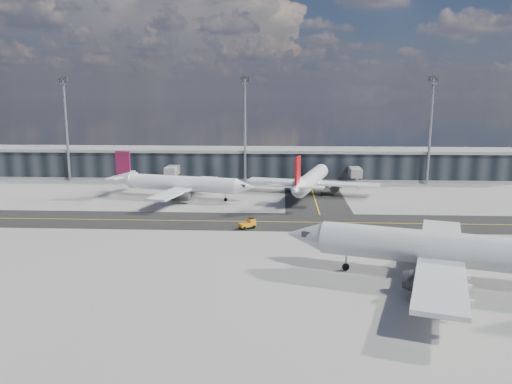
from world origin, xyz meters
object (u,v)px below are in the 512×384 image
(airliner_redtail, at_px, (311,180))
(baggage_tug, at_px, (249,224))
(airliner_af, at_px, (180,184))
(service_van, at_px, (295,187))
(airliner_near, at_px, (456,251))

(airliner_redtail, xyz_separation_m, baggage_tug, (-13.02, -31.81, -2.80))
(airliner_af, bearing_deg, baggage_tug, 47.78)
(airliner_af, height_order, airliner_redtail, airliner_redtail)
(service_van, bearing_deg, baggage_tug, -131.68)
(airliner_af, height_order, service_van, airliner_af)
(airliner_near, relative_size, baggage_tug, 13.60)
(baggage_tug, xyz_separation_m, service_van, (9.42, 38.95, -0.17))
(airliner_af, distance_m, airliner_near, 69.36)
(airliner_redtail, bearing_deg, baggage_tug, -98.41)
(airliner_near, relative_size, service_van, 8.05)
(airliner_near, bearing_deg, baggage_tug, 65.23)
(airliner_redtail, bearing_deg, service_van, 130.58)
(airliner_af, relative_size, baggage_tug, 11.17)
(airliner_near, bearing_deg, airliner_af, 59.17)
(airliner_af, bearing_deg, airliner_near, 55.09)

